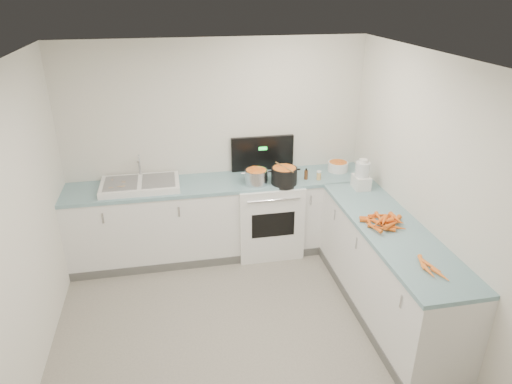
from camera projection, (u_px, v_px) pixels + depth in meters
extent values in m
cube|color=white|center=(222.00, 219.00, 5.46)|extent=(3.50, 0.60, 0.90)
cube|color=#7BA5AF|center=(221.00, 183.00, 5.26)|extent=(3.50, 0.62, 0.04)
cube|color=white|center=(387.00, 272.00, 4.46)|extent=(0.60, 2.20, 0.90)
cube|color=#7BA5AF|center=(393.00, 230.00, 4.27)|extent=(0.62, 2.20, 0.04)
cube|color=white|center=(267.00, 216.00, 5.53)|extent=(0.76, 0.65, 0.90)
cube|color=black|center=(262.00, 153.00, 5.51)|extent=(0.76, 0.05, 0.42)
cube|color=white|center=(140.00, 185.00, 5.08)|extent=(0.86, 0.52, 0.07)
cube|color=slate|center=(121.00, 183.00, 5.03)|extent=(0.36, 0.42, 0.01)
cube|color=slate|center=(159.00, 180.00, 5.10)|extent=(0.36, 0.42, 0.01)
cylinder|color=silver|center=(139.00, 165.00, 5.21)|extent=(0.03, 0.03, 0.24)
cylinder|color=silver|center=(256.00, 178.00, 5.16)|extent=(0.27, 0.27, 0.19)
cylinder|color=black|center=(284.00, 177.00, 5.17)|extent=(0.38, 0.38, 0.21)
cylinder|color=#AD7A47|center=(284.00, 167.00, 5.12)|extent=(0.13, 0.33, 0.01)
cylinder|color=white|center=(338.00, 166.00, 5.53)|extent=(0.26, 0.26, 0.11)
cylinder|color=#593319|center=(306.00, 175.00, 5.29)|extent=(0.04, 0.04, 0.11)
cylinder|color=#E5B266|center=(319.00, 176.00, 5.29)|extent=(0.05, 0.05, 0.09)
cube|color=white|center=(361.00, 182.00, 5.05)|extent=(0.17, 0.21, 0.15)
cylinder|color=silver|center=(362.00, 169.00, 4.99)|extent=(0.16, 0.16, 0.16)
cylinder|color=white|center=(363.00, 161.00, 4.95)|extent=(0.09, 0.09, 0.04)
cone|color=orange|center=(370.00, 220.00, 4.34)|extent=(0.19, 0.11, 0.05)
cone|color=orange|center=(383.00, 228.00, 4.21)|extent=(0.21, 0.13, 0.04)
cone|color=orange|center=(370.00, 223.00, 4.30)|extent=(0.05, 0.19, 0.04)
cone|color=orange|center=(394.00, 220.00, 4.35)|extent=(0.16, 0.20, 0.05)
cone|color=orange|center=(389.00, 222.00, 4.31)|extent=(0.17, 0.08, 0.04)
cone|color=orange|center=(379.00, 224.00, 4.29)|extent=(0.09, 0.17, 0.04)
cone|color=orange|center=(395.00, 227.00, 4.22)|extent=(0.19, 0.14, 0.05)
cone|color=orange|center=(377.00, 227.00, 4.23)|extent=(0.16, 0.12, 0.04)
cone|color=orange|center=(369.00, 218.00, 4.40)|extent=(0.19, 0.06, 0.04)
cone|color=orange|center=(383.00, 222.00, 4.30)|extent=(0.21, 0.15, 0.05)
cone|color=orange|center=(377.00, 215.00, 4.45)|extent=(0.18, 0.05, 0.04)
cone|color=orange|center=(381.00, 215.00, 4.45)|extent=(0.17, 0.05, 0.04)
cone|color=orange|center=(396.00, 221.00, 4.33)|extent=(0.18, 0.18, 0.05)
cone|color=orange|center=(373.00, 227.00, 4.19)|extent=(0.11, 0.21, 0.04)
cone|color=orange|center=(396.00, 218.00, 4.28)|extent=(0.07, 0.20, 0.05)
cone|color=orange|center=(393.00, 221.00, 4.29)|extent=(0.16, 0.15, 0.04)
cone|color=orange|center=(378.00, 222.00, 4.22)|extent=(0.19, 0.17, 0.04)
cone|color=orange|center=(385.00, 221.00, 4.25)|extent=(0.17, 0.06, 0.04)
cone|color=orange|center=(390.00, 219.00, 4.29)|extent=(0.15, 0.13, 0.04)
cone|color=orange|center=(380.00, 218.00, 4.34)|extent=(0.07, 0.22, 0.04)
cone|color=orange|center=(392.00, 225.00, 4.21)|extent=(0.21, 0.13, 0.05)
cone|color=orange|center=(384.00, 221.00, 4.25)|extent=(0.14, 0.17, 0.05)
cone|color=orange|center=(440.00, 274.00, 3.54)|extent=(0.08, 0.19, 0.04)
cone|color=orange|center=(428.00, 271.00, 3.58)|extent=(0.04, 0.17, 0.04)
cone|color=orange|center=(431.00, 266.00, 3.65)|extent=(0.10, 0.19, 0.04)
cone|color=orange|center=(421.00, 263.00, 3.69)|extent=(0.11, 0.20, 0.04)
cube|color=tan|center=(123.00, 186.00, 4.94)|extent=(0.05, 0.02, 0.00)
cube|color=tan|center=(124.00, 183.00, 5.03)|extent=(0.05, 0.02, 0.00)
cube|color=tan|center=(121.00, 187.00, 4.92)|extent=(0.03, 0.04, 0.00)
cube|color=tan|center=(123.00, 186.00, 4.95)|extent=(0.05, 0.04, 0.00)
cube|color=tan|center=(111.00, 188.00, 4.90)|extent=(0.05, 0.01, 0.00)
cube|color=tan|center=(120.00, 186.00, 4.93)|extent=(0.05, 0.01, 0.00)
cube|color=tan|center=(118.00, 183.00, 5.04)|extent=(0.04, 0.03, 0.00)
cube|color=tan|center=(130.00, 185.00, 4.98)|extent=(0.04, 0.02, 0.00)
cube|color=tan|center=(112.00, 180.00, 5.10)|extent=(0.01, 0.04, 0.00)
cube|color=tan|center=(124.00, 181.00, 5.06)|extent=(0.04, 0.01, 0.00)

